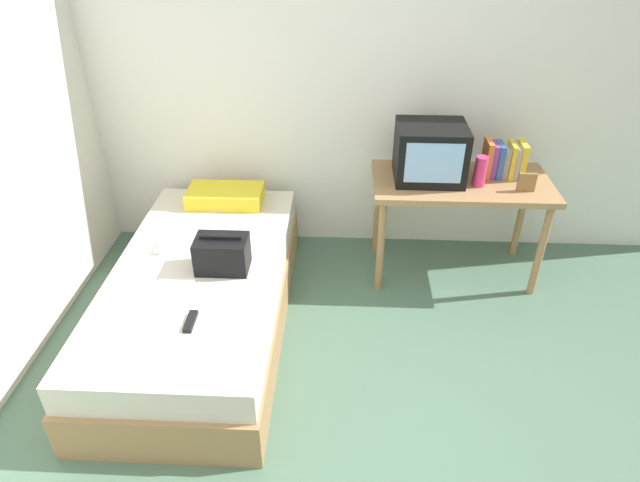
{
  "coord_description": "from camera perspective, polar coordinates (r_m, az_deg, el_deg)",
  "views": [
    {
      "loc": [
        -0.17,
        -1.7,
        2.3
      ],
      "look_at": [
        -0.3,
        1.09,
        0.51
      ],
      "focal_mm": 30.52,
      "sensor_mm": 36.0,
      "label": 1
    }
  ],
  "objects": [
    {
      "name": "remote_silver",
      "position": [
        3.48,
        -16.45,
        -0.65
      ],
      "size": [
        0.04,
        0.14,
        0.02
      ],
      "primitive_type": "cube",
      "color": "#B7B7BC",
      "rests_on": "bed"
    },
    {
      "name": "picture_frame",
      "position": [
        3.65,
        20.86,
        5.77
      ],
      "size": [
        0.11,
        0.02,
        0.12
      ],
      "primitive_type": "cube",
      "color": "olive",
      "rests_on": "desk"
    },
    {
      "name": "remote_dark",
      "position": [
        2.87,
        -13.42,
        -8.2
      ],
      "size": [
        0.04,
        0.16,
        0.02
      ],
      "primitive_type": "cube",
      "color": "black",
      "rests_on": "bed"
    },
    {
      "name": "ground_plane",
      "position": [
        2.87,
        5.32,
        -20.98
      ],
      "size": [
        8.0,
        8.0,
        0.0
      ],
      "primitive_type": "plane",
      "color": "#4C6B56"
    },
    {
      "name": "magazine",
      "position": [
        3.08,
        -15.39,
        -5.45
      ],
      "size": [
        0.21,
        0.29,
        0.01
      ],
      "primitive_type": "cube",
      "color": "white",
      "rests_on": "bed"
    },
    {
      "name": "wall_back",
      "position": [
        3.84,
        5.4,
        17.34
      ],
      "size": [
        5.2,
        0.1,
        2.6
      ],
      "primitive_type": "cube",
      "color": "silver",
      "rests_on": "ground"
    },
    {
      "name": "desk",
      "position": [
        3.74,
        14.48,
        4.95
      ],
      "size": [
        1.16,
        0.6,
        0.72
      ],
      "color": "#9E754C",
      "rests_on": "ground"
    },
    {
      "name": "handbag",
      "position": [
        3.17,
        -10.22,
        -1.33
      ],
      "size": [
        0.3,
        0.2,
        0.22
      ],
      "color": "black",
      "rests_on": "bed"
    },
    {
      "name": "tv",
      "position": [
        3.61,
        11.46,
        9.1
      ],
      "size": [
        0.44,
        0.39,
        0.36
      ],
      "color": "black",
      "rests_on": "desk"
    },
    {
      "name": "bed",
      "position": [
        3.41,
        -12.29,
        -5.73
      ],
      "size": [
        1.0,
        2.0,
        0.46
      ],
      "color": "#9E754C",
      "rests_on": "ground"
    },
    {
      "name": "pillow",
      "position": [
        3.89,
        -9.88,
        4.7
      ],
      "size": [
        0.52,
        0.29,
        0.11
      ],
      "primitive_type": "cube",
      "color": "yellow",
      "rests_on": "bed"
    },
    {
      "name": "book_row",
      "position": [
        3.79,
        18.72,
        8.06
      ],
      "size": [
        0.26,
        0.17,
        0.24
      ],
      "color": "#CC7233",
      "rests_on": "desk"
    },
    {
      "name": "water_bottle",
      "position": [
        3.62,
        16.45,
        7.03
      ],
      "size": [
        0.08,
        0.08,
        0.2
      ],
      "primitive_type": "cylinder",
      "color": "#E53372",
      "rests_on": "desk"
    }
  ]
}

